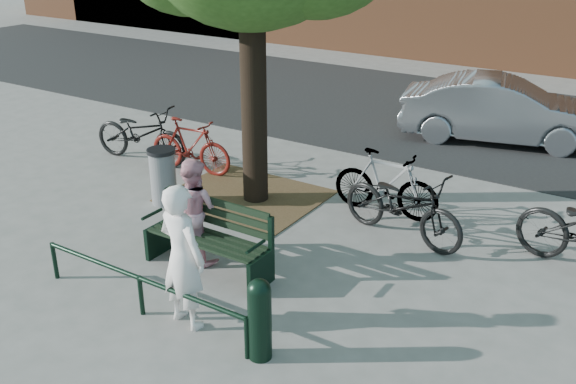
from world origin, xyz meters
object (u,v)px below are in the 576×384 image
Objects in this scene: person_right at (194,210)px; litter_bin at (163,176)px; person_left at (182,257)px; parked_car at (502,110)px; bicycle_c at (403,205)px; park_bench at (211,235)px; bollard at (260,316)px.

litter_bin is (-1.63, 1.14, -0.25)m from person_right.
person_left is 0.43× the size of parked_car.
person_left reaches higher than bicycle_c.
person_right is (-0.33, 0.07, 0.24)m from park_bench.
park_bench is 1.99m from bollard.
bollard is 4.29m from litter_bin.
parked_car is (1.68, 7.22, 0.18)m from park_bench.
person_left reaches higher than park_bench.
bollard is (1.60, -1.19, 0.02)m from park_bench.
park_bench is at bearing -56.81° from person_left.
person_left is 1.18× the size of person_right.
bollard is 0.47× the size of bicycle_c.
person_right is 7.43m from parked_car.
litter_bin is at bearing -34.07° from person_right.
person_right is at bearing 146.60° from bicycle_c.
bicycle_c is (0.14, 3.31, 0.02)m from bollard.
person_right is 1.56× the size of litter_bin.
bicycle_c is at bearing 87.54° from bollard.
park_bench is at bearing 152.76° from parked_car.
bollard reaches higher than litter_bin.
bollard is at bearing -34.06° from litter_bin.
person_left is at bearing 176.90° from bollard.
parked_car is at bearing 58.83° from litter_bin.
litter_bin is (-3.55, 2.40, -0.03)m from bollard.
bollard is (1.93, -1.26, -0.22)m from person_right.
bollard is (1.06, -0.06, -0.35)m from person_left.
bollard is at bearing -170.60° from bicycle_c.
bicycle_c is 0.49× the size of parked_car.
bicycle_c is at bearing -134.20° from person_right.
person_left is 3.48m from bicycle_c.
park_bench is 1.31m from person_left.
person_left is (0.54, -1.13, 0.37)m from park_bench.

